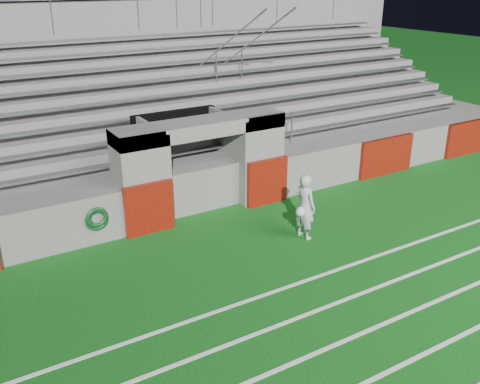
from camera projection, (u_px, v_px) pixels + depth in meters
ground at (273, 263)px, 12.32m from camera, size 90.00×90.00×0.00m
stadium_structure at (141, 123)px, 18.06m from camera, size 26.00×8.48×5.42m
goalkeeper_with_ball at (305, 207)px, 13.22m from camera, size 0.70×0.71×1.68m
hose_coil at (97, 219)px, 12.86m from camera, size 0.57×0.15×0.63m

